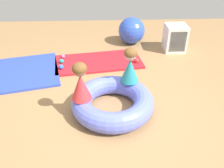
{
  "coord_description": "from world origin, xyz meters",
  "views": [
    {
      "loc": [
        -0.1,
        -2.85,
        2.25
      ],
      "look_at": [
        0.03,
        0.09,
        0.32
      ],
      "focal_mm": 38.13,
      "sensor_mm": 36.0,
      "label": 1
    }
  ],
  "objects_px": {
    "inflatable_cushion": "(113,102)",
    "child_in_red": "(81,82)",
    "child_in_teal": "(130,65)",
    "exercise_ball_large": "(132,31)",
    "play_ball_blue": "(61,67)",
    "play_ball_red": "(136,60)",
    "play_ball_teal": "(62,61)",
    "play_ball_pink": "(63,56)",
    "storage_cube": "(175,38)"
  },
  "relations": [
    {
      "from": "inflatable_cushion",
      "to": "child_in_red",
      "type": "xyz_separation_m",
      "value": [
        -0.43,
        -0.08,
        0.41
      ]
    },
    {
      "from": "inflatable_cushion",
      "to": "child_in_red",
      "type": "bearing_deg",
      "value": -168.91
    },
    {
      "from": "child_in_teal",
      "to": "exercise_ball_large",
      "type": "xyz_separation_m",
      "value": [
        0.27,
        2.1,
        -0.25
      ]
    },
    {
      "from": "play_ball_blue",
      "to": "play_ball_red",
      "type": "bearing_deg",
      "value": 7.68
    },
    {
      "from": "play_ball_blue",
      "to": "exercise_ball_large",
      "type": "distance_m",
      "value": 1.93
    },
    {
      "from": "child_in_teal",
      "to": "play_ball_red",
      "type": "distance_m",
      "value": 1.17
    },
    {
      "from": "child_in_red",
      "to": "play_ball_teal",
      "type": "height_order",
      "value": "child_in_red"
    },
    {
      "from": "play_ball_pink",
      "to": "exercise_ball_large",
      "type": "relative_size",
      "value": 0.13
    },
    {
      "from": "child_in_red",
      "to": "storage_cube",
      "type": "xyz_separation_m",
      "value": [
        1.87,
        2.08,
        -0.28
      ]
    },
    {
      "from": "child_in_red",
      "to": "play_ball_pink",
      "type": "xyz_separation_m",
      "value": [
        -0.5,
        1.73,
        -0.48
      ]
    },
    {
      "from": "play_ball_red",
      "to": "play_ball_pink",
      "type": "height_order",
      "value": "play_ball_red"
    },
    {
      "from": "inflatable_cushion",
      "to": "child_in_teal",
      "type": "bearing_deg",
      "value": 51.22
    },
    {
      "from": "inflatable_cushion",
      "to": "play_ball_teal",
      "type": "bearing_deg",
      "value": 123.19
    },
    {
      "from": "play_ball_teal",
      "to": "exercise_ball_large",
      "type": "height_order",
      "value": "exercise_ball_large"
    },
    {
      "from": "play_ball_blue",
      "to": "exercise_ball_large",
      "type": "xyz_separation_m",
      "value": [
        1.46,
        1.25,
        0.21
      ]
    },
    {
      "from": "play_ball_pink",
      "to": "play_ball_blue",
      "type": "height_order",
      "value": "play_ball_blue"
    },
    {
      "from": "inflatable_cushion",
      "to": "play_ball_teal",
      "type": "xyz_separation_m",
      "value": [
        -0.93,
        1.43,
        -0.06
      ]
    },
    {
      "from": "play_ball_red",
      "to": "storage_cube",
      "type": "height_order",
      "value": "storage_cube"
    },
    {
      "from": "play_ball_blue",
      "to": "play_ball_teal",
      "type": "xyz_separation_m",
      "value": [
        -0.02,
        0.24,
        -0.0
      ]
    },
    {
      "from": "exercise_ball_large",
      "to": "storage_cube",
      "type": "bearing_deg",
      "value": -26.72
    },
    {
      "from": "inflatable_cushion",
      "to": "exercise_ball_large",
      "type": "relative_size",
      "value": 1.99
    },
    {
      "from": "play_ball_blue",
      "to": "play_ball_teal",
      "type": "distance_m",
      "value": 0.24
    },
    {
      "from": "play_ball_pink",
      "to": "play_ball_blue",
      "type": "relative_size",
      "value": 0.84
    },
    {
      "from": "child_in_teal",
      "to": "play_ball_pink",
      "type": "xyz_separation_m",
      "value": [
        -1.2,
        1.3,
        -0.47
      ]
    },
    {
      "from": "play_ball_pink",
      "to": "storage_cube",
      "type": "xyz_separation_m",
      "value": [
        2.37,
        0.35,
        0.2
      ]
    },
    {
      "from": "play_ball_teal",
      "to": "exercise_ball_large",
      "type": "relative_size",
      "value": 0.14
    },
    {
      "from": "play_ball_teal",
      "to": "inflatable_cushion",
      "type": "bearing_deg",
      "value": -56.81
    },
    {
      "from": "play_ball_red",
      "to": "storage_cube",
      "type": "bearing_deg",
      "value": 33.86
    },
    {
      "from": "storage_cube",
      "to": "inflatable_cushion",
      "type": "bearing_deg",
      "value": -125.83
    },
    {
      "from": "play_ball_teal",
      "to": "exercise_ball_large",
      "type": "xyz_separation_m",
      "value": [
        1.48,
        1.02,
        0.22
      ]
    },
    {
      "from": "child_in_teal",
      "to": "storage_cube",
      "type": "relative_size",
      "value": 0.97
    },
    {
      "from": "play_ball_pink",
      "to": "play_ball_blue",
      "type": "distance_m",
      "value": 0.45
    },
    {
      "from": "child_in_red",
      "to": "play_ball_pink",
      "type": "distance_m",
      "value": 1.86
    },
    {
      "from": "inflatable_cushion",
      "to": "play_ball_pink",
      "type": "relative_size",
      "value": 15.36
    },
    {
      "from": "play_ball_pink",
      "to": "exercise_ball_large",
      "type": "distance_m",
      "value": 1.69
    },
    {
      "from": "inflatable_cushion",
      "to": "play_ball_pink",
      "type": "height_order",
      "value": "inflatable_cushion"
    },
    {
      "from": "inflatable_cushion",
      "to": "play_ball_blue",
      "type": "relative_size",
      "value": 12.86
    },
    {
      "from": "child_in_teal",
      "to": "exercise_ball_large",
      "type": "bearing_deg",
      "value": -13.81
    },
    {
      "from": "child_in_red",
      "to": "play_ball_blue",
      "type": "distance_m",
      "value": 1.44
    },
    {
      "from": "play_ball_teal",
      "to": "storage_cube",
      "type": "height_order",
      "value": "storage_cube"
    },
    {
      "from": "exercise_ball_large",
      "to": "inflatable_cushion",
      "type": "bearing_deg",
      "value": -102.58
    },
    {
      "from": "inflatable_cushion",
      "to": "play_ball_pink",
      "type": "xyz_separation_m",
      "value": [
        -0.93,
        1.64,
        -0.07
      ]
    },
    {
      "from": "child_in_teal",
      "to": "storage_cube",
      "type": "bearing_deg",
      "value": -41.64
    },
    {
      "from": "exercise_ball_large",
      "to": "play_ball_red",
      "type": "bearing_deg",
      "value": -90.71
    },
    {
      "from": "play_ball_pink",
      "to": "play_ball_blue",
      "type": "bearing_deg",
      "value": -87.72
    },
    {
      "from": "child_in_teal",
      "to": "play_ball_blue",
      "type": "xyz_separation_m",
      "value": [
        -1.19,
        0.85,
        -0.47
      ]
    },
    {
      "from": "exercise_ball_large",
      "to": "storage_cube",
      "type": "height_order",
      "value": "exercise_ball_large"
    },
    {
      "from": "play_ball_blue",
      "to": "exercise_ball_large",
      "type": "bearing_deg",
      "value": 40.69
    },
    {
      "from": "inflatable_cushion",
      "to": "exercise_ball_large",
      "type": "xyz_separation_m",
      "value": [
        0.55,
        2.44,
        0.15
      ]
    },
    {
      "from": "child_in_teal",
      "to": "child_in_red",
      "type": "distance_m",
      "value": 0.82
    }
  ]
}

